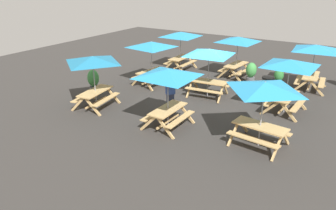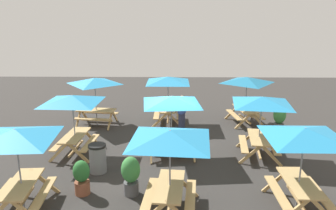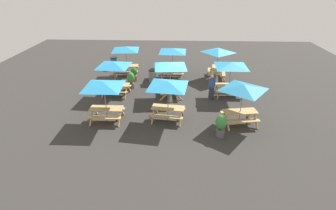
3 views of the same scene
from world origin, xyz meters
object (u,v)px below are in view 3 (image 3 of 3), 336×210
(trash_bin_blue, at_px, (114,63))
(person_standing, at_px, (212,86))
(picnic_table_6, at_px, (173,52))
(trash_bin_gray, at_px, (152,76))
(potted_plant_1, at_px, (221,124))
(picnic_table_3, at_px, (126,50))
(picnic_table_4, at_px, (243,90))
(potted_plant_2, at_px, (134,74))
(picnic_table_7, at_px, (218,53))
(picnic_table_0, at_px, (168,87))
(picnic_table_8, at_px, (114,66))
(picnic_table_5, at_px, (170,67))
(picnic_table_2, at_px, (104,87))
(picnic_table_1, at_px, (231,67))
(potted_plant_0, at_px, (131,80))

(trash_bin_blue, height_order, person_standing, person_standing)
(picnic_table_6, distance_m, trash_bin_gray, 2.42)
(potted_plant_1, height_order, person_standing, person_standing)
(picnic_table_3, distance_m, potted_plant_1, 10.94)
(trash_bin_blue, bearing_deg, picnic_table_4, -45.55)
(trash_bin_blue, relative_size, person_standing, 0.59)
(potted_plant_2, bearing_deg, picnic_table_7, 9.18)
(picnic_table_4, relative_size, trash_bin_gray, 2.38)
(picnic_table_0, height_order, potted_plant_1, picnic_table_0)
(picnic_table_3, relative_size, picnic_table_8, 1.00)
(picnic_table_5, bearing_deg, picnic_table_2, 130.23)
(trash_bin_gray, distance_m, trash_bin_blue, 4.77)
(picnic_table_8, bearing_deg, picnic_table_4, -20.47)
(picnic_table_6, bearing_deg, picnic_table_1, -39.21)
(picnic_table_2, relative_size, potted_plant_0, 2.39)
(picnic_table_0, distance_m, picnic_table_5, 3.25)
(trash_bin_gray, bearing_deg, picnic_table_6, 38.50)
(picnic_table_1, relative_size, picnic_table_8, 1.00)
(picnic_table_5, xyz_separation_m, person_standing, (2.69, -0.45, -1.10))
(trash_bin_gray, distance_m, potted_plant_2, 1.43)
(picnic_table_0, height_order, picnic_table_4, same)
(picnic_table_5, distance_m, potted_plant_1, 5.69)
(picnic_table_4, relative_size, person_standing, 1.40)
(picnic_table_2, relative_size, picnic_table_6, 1.00)
(picnic_table_2, relative_size, picnic_table_7, 1.21)
(picnic_table_1, bearing_deg, trash_bin_blue, 149.22)
(picnic_table_5, bearing_deg, picnic_table_7, -49.50)
(picnic_table_5, height_order, person_standing, picnic_table_5)
(picnic_table_3, height_order, picnic_table_4, same)
(trash_bin_blue, height_order, potted_plant_0, potted_plant_0)
(picnic_table_8, height_order, person_standing, picnic_table_8)
(picnic_table_6, distance_m, potted_plant_1, 8.97)
(picnic_table_1, distance_m, picnic_table_4, 3.76)
(picnic_table_4, relative_size, potted_plant_1, 1.91)
(trash_bin_gray, height_order, potted_plant_1, potted_plant_1)
(picnic_table_8, distance_m, potted_plant_0, 1.95)
(potted_plant_2, distance_m, person_standing, 6.33)
(picnic_table_4, xyz_separation_m, potted_plant_1, (-1.21, -1.29, -1.32))
(picnic_table_4, xyz_separation_m, person_standing, (-1.20, 3.11, -1.10))
(picnic_table_7, bearing_deg, picnic_table_4, -170.27)
(picnic_table_6, distance_m, trash_bin_blue, 5.66)
(trash_bin_blue, bearing_deg, picnic_table_2, -79.77)
(picnic_table_3, relative_size, trash_bin_gray, 2.88)
(picnic_table_3, relative_size, trash_bin_blue, 2.88)
(picnic_table_4, distance_m, picnic_table_7, 7.20)
(picnic_table_3, xyz_separation_m, trash_bin_blue, (-1.41, 1.56, -1.49))
(picnic_table_0, distance_m, picnic_table_6, 6.89)
(picnic_table_3, relative_size, potted_plant_1, 2.30)
(picnic_table_3, relative_size, picnic_table_4, 1.21)
(picnic_table_1, distance_m, potted_plant_1, 5.36)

